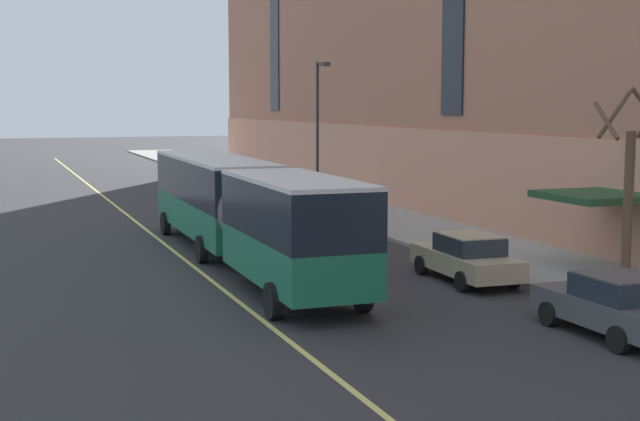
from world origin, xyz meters
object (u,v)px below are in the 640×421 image
object	(u,v)px
street_tree_mid_block	(629,185)
fire_hydrant	(583,284)
parked_car_darkgray_0	(249,187)
parked_car_darkgray_7	(219,178)
parked_car_champagne_3	(336,215)
city_bus	(240,206)
parked_car_darkgray_2	(614,305)
parked_car_champagne_4	(467,257)
street_lamp	(319,121)
parked_car_champagne_6	(293,201)

from	to	relation	value
street_tree_mid_block	fire_hydrant	xyz separation A→B (m)	(-2.26, -0.92, -2.74)
parked_car_darkgray_0	street_tree_mid_block	size ratio (longest dim) A/B	0.79
parked_car_darkgray_0	parked_car_darkgray_7	world-z (taller)	same
parked_car_champagne_3	fire_hydrant	size ratio (longest dim) A/B	5.94
parked_car_darkgray_7	fire_hydrant	xyz separation A→B (m)	(1.73, -36.25, -0.29)
parked_car_darkgray_7	street_tree_mid_block	bearing A→B (deg)	-83.55
city_bus	street_tree_mid_block	xyz separation A→B (m)	(9.99, -8.29, 1.15)
street_tree_mid_block	parked_car_darkgray_2	bearing A→B (deg)	-132.02
city_bus	street_tree_mid_block	size ratio (longest dim) A/B	3.27
parked_car_champagne_4	street_lamp	distance (m)	19.07
parked_car_darkgray_0	parked_car_champagne_6	distance (m)	8.09
parked_car_darkgray_7	street_lamp	distance (m)	14.72
parked_car_champagne_3	street_tree_mid_block	world-z (taller)	street_tree_mid_block
city_bus	parked_car_champagne_4	xyz separation A→B (m)	(5.96, -5.56, -1.30)
city_bus	street_lamp	world-z (taller)	street_lamp
city_bus	parked_car_champagne_6	bearing A→B (deg)	63.39
city_bus	parked_car_darkgray_7	world-z (taller)	city_bus
parked_car_darkgray_0	parked_car_champagne_4	size ratio (longest dim) A/B	0.99
city_bus	parked_car_champagne_3	xyz separation A→B (m)	(6.12, 6.22, -1.31)
parked_car_champagne_4	fire_hydrant	size ratio (longest dim) A/B	6.64
parked_car_champagne_6	street_lamp	world-z (taller)	street_lamp
parked_car_darkgray_7	street_lamp	xyz separation A→B (m)	(1.83, -14.05, 4.00)
street_tree_mid_block	street_lamp	distance (m)	21.45
parked_car_darkgray_2	parked_car_champagne_6	size ratio (longest dim) A/B	0.96
parked_car_darkgray_7	street_lamp	size ratio (longest dim) A/B	0.57
street_tree_mid_block	fire_hydrant	world-z (taller)	street_tree_mid_block
parked_car_champagne_3	parked_car_darkgray_7	xyz separation A→B (m)	(-0.13, 20.83, 0.00)
parked_car_champagne_4	street_lamp	size ratio (longest dim) A/B	0.62
parked_car_champagne_4	parked_car_champagne_6	xyz separation A→B (m)	(0.19, 17.84, -0.00)
parked_car_champagne_3	parked_car_champagne_6	world-z (taller)	same
parked_car_darkgray_0	city_bus	bearing A→B (deg)	-106.80
parked_car_champagne_3	parked_car_champagne_6	bearing A→B (deg)	89.77
parked_car_darkgray_0	parked_car_champagne_6	size ratio (longest dim) A/B	1.05
parked_car_champagne_6	parked_car_darkgray_2	bearing A→B (deg)	-90.48
street_tree_mid_block	fire_hydrant	size ratio (longest dim) A/B	8.40
street_lamp	fire_hydrant	world-z (taller)	street_lamp
parked_car_darkgray_2	parked_car_darkgray_7	world-z (taller)	same
street_tree_mid_block	fire_hydrant	bearing A→B (deg)	-157.80
parked_car_champagne_3	parked_car_champagne_6	distance (m)	6.06
parked_car_champagne_3	fire_hydrant	world-z (taller)	parked_car_champagne_3
parked_car_darkgray_0	parked_car_darkgray_7	bearing A→B (deg)	91.32
parked_car_champagne_3	parked_car_darkgray_7	bearing A→B (deg)	90.35
parked_car_darkgray_2	fire_hydrant	xyz separation A→B (m)	(1.79, 3.58, -0.29)
street_tree_mid_block	street_lamp	world-z (taller)	street_lamp
city_bus	fire_hydrant	distance (m)	12.13
parked_car_darkgray_0	parked_car_darkgray_7	size ratio (longest dim) A/B	1.09
parked_car_darkgray_2	parked_car_champagne_3	bearing A→B (deg)	89.44
parked_car_champagne_3	street_tree_mid_block	distance (m)	15.21
street_lamp	fire_hydrant	xyz separation A→B (m)	(-0.10, -22.21, -4.29)
parked_car_darkgray_2	parked_car_champagne_3	xyz separation A→B (m)	(0.19, 19.00, -0.00)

